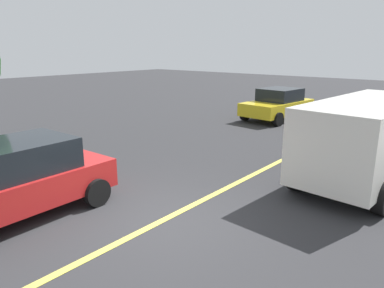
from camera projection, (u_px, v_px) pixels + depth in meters
name	position (u px, v px, depth m)	size (l,w,h in m)	color
ground_plane	(160.00, 222.00, 7.50)	(80.00, 80.00, 0.00)	#2D2D30
lane_marking_centre	(239.00, 182.00, 9.72)	(28.00, 0.16, 0.01)	#E0D14C
white_van	(368.00, 136.00, 9.43)	(5.33, 2.55, 2.20)	silver
car_red_crossing	(20.00, 178.00, 7.68)	(3.90, 2.13, 1.63)	red
car_yellow_mid_road	(278.00, 104.00, 18.10)	(4.15, 2.42, 1.55)	gold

